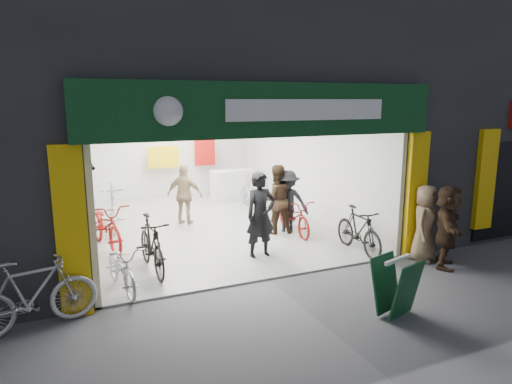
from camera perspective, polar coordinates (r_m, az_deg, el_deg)
ground at (r=8.43m, az=1.69°, el=-10.97°), size 60.00×60.00×0.00m
building at (r=12.80m, az=-4.35°, el=16.35°), size 17.00×10.27×8.00m
bike_left_front at (r=8.17m, az=-16.45°, el=-9.01°), size 0.77×1.67×0.85m
bike_left_midfront at (r=8.83m, az=-12.93°, el=-6.47°), size 0.57×1.82×1.08m
bike_left_midback at (r=10.46m, az=-18.26°, el=-4.01°), size 1.08×2.12×1.06m
bike_left_back at (r=11.95m, az=-17.43°, el=-1.79°), size 0.73×1.99×1.17m
bike_right_front at (r=9.93m, az=12.71°, el=-4.72°), size 0.55×1.68×1.00m
bike_right_mid at (r=11.09m, az=4.83°, el=-3.05°), size 0.71×1.74×0.89m
bike_right_back at (r=13.45m, az=-0.67°, el=-0.14°), size 0.58×1.73×1.03m
parked_bike at (r=7.26m, az=-26.16°, el=-11.43°), size 1.85×0.86×1.07m
customer_a at (r=9.30m, az=0.58°, el=-2.96°), size 0.69×0.49×1.80m
customer_b at (r=10.97m, az=2.52°, el=-1.00°), size 0.91×0.76×1.71m
customer_c at (r=11.07m, az=3.97°, el=-1.28°), size 1.16×1.03×1.56m
customer_d at (r=11.90m, az=-8.90°, el=-0.40°), size 1.00×0.86×1.60m
pedestrian_near at (r=9.78m, az=20.30°, el=-3.69°), size 0.91×0.84×1.56m
pedestrian_far at (r=9.55m, az=22.81°, el=-4.04°), size 1.40×1.40×1.62m
sandwich_board at (r=7.29m, az=17.09°, el=-11.06°), size 0.71×0.72×0.88m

